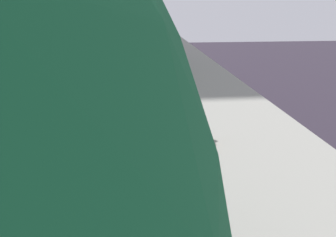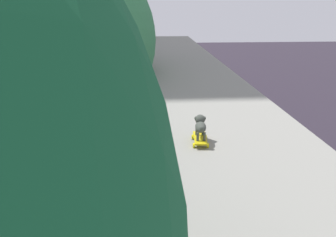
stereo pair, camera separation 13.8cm
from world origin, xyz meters
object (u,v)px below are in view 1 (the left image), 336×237
(city_bus, at_px, (34,71))
(toy_skateboard, at_px, (201,138))
(car_black_fifth, at_px, (46,151))
(small_dog, at_px, (201,124))

(city_bus, distance_m, toy_skateboard, 24.89)
(car_black_fifth, xyz_separation_m, small_dog, (5.25, -9.94, 5.03))
(city_bus, bearing_deg, toy_skateboard, -67.74)
(car_black_fifth, relative_size, small_dog, 11.12)
(toy_skateboard, bearing_deg, city_bus, 112.26)
(small_dog, bearing_deg, city_bus, 112.28)
(toy_skateboard, distance_m, small_dog, 0.20)
(city_bus, xyz_separation_m, small_dog, (9.34, -22.78, 3.74))
(car_black_fifth, xyz_separation_m, toy_skateboard, (5.25, -9.96, 4.84))
(toy_skateboard, height_order, small_dog, small_dog)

